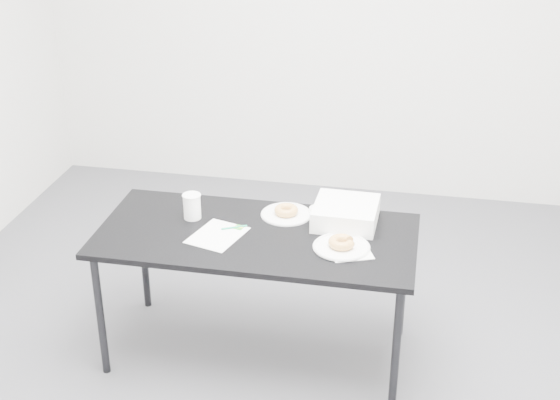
% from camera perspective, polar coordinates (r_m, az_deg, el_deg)
% --- Properties ---
extents(floor, '(4.00, 4.00, 0.00)m').
position_cam_1_polar(floor, '(3.98, -0.45, -11.07)').
color(floor, '#47474C').
rests_on(floor, ground).
extents(table, '(1.48, 0.70, 0.68)m').
position_cam_1_polar(table, '(3.65, -1.74, -3.16)').
color(table, black).
rests_on(table, floor).
extents(scorecard, '(0.27, 0.31, 0.00)m').
position_cam_1_polar(scorecard, '(3.61, -4.61, -2.58)').
color(scorecard, white).
rests_on(scorecard, table).
extents(logo_patch, '(0.05, 0.05, 0.00)m').
position_cam_1_polar(logo_patch, '(3.67, -3.03, -2.00)').
color(logo_patch, green).
rests_on(logo_patch, scorecard).
extents(pen, '(0.11, 0.06, 0.01)m').
position_cam_1_polar(pen, '(3.67, -3.37, -2.01)').
color(pen, '#0D9364').
rests_on(pen, scorecard).
extents(napkin, '(0.23, 0.23, 0.00)m').
position_cam_1_polar(napkin, '(3.49, 5.13, -3.73)').
color(napkin, white).
rests_on(napkin, table).
extents(plate_near, '(0.26, 0.26, 0.01)m').
position_cam_1_polar(plate_near, '(3.51, 4.52, -3.44)').
color(plate_near, white).
rests_on(plate_near, napkin).
extents(donut_near, '(0.15, 0.15, 0.04)m').
position_cam_1_polar(donut_near, '(3.49, 4.53, -3.10)').
color(donut_near, '#BE7D3C').
rests_on(donut_near, plate_near).
extents(plate_far, '(0.25, 0.25, 0.01)m').
position_cam_1_polar(plate_far, '(3.78, 0.46, -1.06)').
color(plate_far, white).
rests_on(plate_far, table).
extents(donut_far, '(0.14, 0.14, 0.04)m').
position_cam_1_polar(donut_far, '(3.77, 0.46, -0.75)').
color(donut_far, '#BE7D3C').
rests_on(donut_far, plate_far).
extents(coffee_cup, '(0.08, 0.08, 0.13)m').
position_cam_1_polar(coffee_cup, '(3.75, -6.45, -0.46)').
color(coffee_cup, white).
rests_on(coffee_cup, table).
extents(cup_lid, '(0.09, 0.09, 0.01)m').
position_cam_1_polar(cup_lid, '(3.84, 2.79, -0.65)').
color(cup_lid, white).
rests_on(cup_lid, table).
extents(bakery_box, '(0.30, 0.30, 0.10)m').
position_cam_1_polar(bakery_box, '(3.71, 4.83, -0.96)').
color(bakery_box, white).
rests_on(bakery_box, table).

